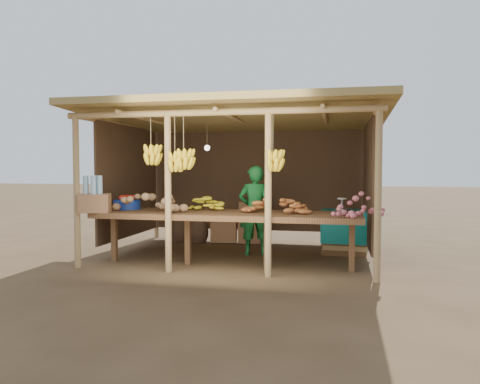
# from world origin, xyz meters

# --- Properties ---
(ground) EXTENTS (60.00, 60.00, 0.00)m
(ground) POSITION_xyz_m (0.00, 0.00, 0.00)
(ground) COLOR brown
(ground) RESTS_ON ground
(stall_structure) EXTENTS (4.70, 3.50, 2.43)m
(stall_structure) POSITION_xyz_m (-0.02, -0.07, 1.91)
(stall_structure) COLOR tan
(stall_structure) RESTS_ON ground
(counter) EXTENTS (3.90, 1.05, 0.80)m
(counter) POSITION_xyz_m (0.00, -0.95, 0.74)
(counter) COLOR brown
(counter) RESTS_ON ground
(potato_heap) EXTENTS (1.31, 1.09, 0.37)m
(potato_heap) POSITION_xyz_m (-1.18, -0.99, 0.99)
(potato_heap) COLOR #8D6B49
(potato_heap) RESTS_ON counter
(sweet_potato_heap) EXTENTS (1.00, 0.71, 0.36)m
(sweet_potato_heap) POSITION_xyz_m (0.74, -0.87, 0.98)
(sweet_potato_heap) COLOR #AC5F2C
(sweet_potato_heap) RESTS_ON counter
(onion_heap) EXTENTS (0.81, 0.53, 0.35)m
(onion_heap) POSITION_xyz_m (1.89, -1.25, 0.98)
(onion_heap) COLOR #BA5A66
(onion_heap) RESTS_ON counter
(banana_pile) EXTENTS (0.60, 0.44, 0.34)m
(banana_pile) POSITION_xyz_m (-0.42, -0.60, 0.97)
(banana_pile) COLOR yellow
(banana_pile) RESTS_ON counter
(tomato_basin) EXTENTS (0.43, 0.43, 0.22)m
(tomato_basin) POSITION_xyz_m (-1.66, -0.78, 0.89)
(tomato_basin) COLOR navy
(tomato_basin) RESTS_ON counter
(bottle_box) EXTENTS (0.51, 0.46, 0.54)m
(bottle_box) POSITION_xyz_m (-1.90, -1.35, 1.01)
(bottle_box) COLOR #936442
(bottle_box) RESTS_ON counter
(vendor) EXTENTS (0.62, 0.50, 1.49)m
(vendor) POSITION_xyz_m (0.24, 0.03, 0.74)
(vendor) COLOR #186F2E
(vendor) RESTS_ON ground
(tarp_crate) EXTENTS (0.86, 0.76, 0.96)m
(tarp_crate) POSITION_xyz_m (1.72, 0.46, 0.40)
(tarp_crate) COLOR brown
(tarp_crate) RESTS_ON ground
(carton_stack) EXTENTS (1.11, 0.49, 0.79)m
(carton_stack) POSITION_xyz_m (-0.20, 1.16, 0.35)
(carton_stack) COLOR #936442
(carton_stack) RESTS_ON ground
(burlap_sacks) EXTENTS (0.82, 0.43, 0.58)m
(burlap_sacks) POSITION_xyz_m (-1.26, 1.03, 0.25)
(burlap_sacks) COLOR #4D3624
(burlap_sacks) RESTS_ON ground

